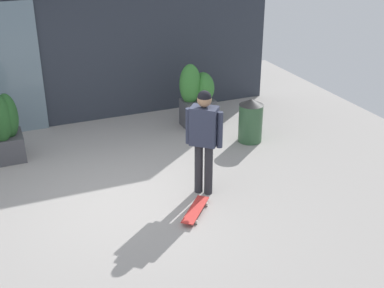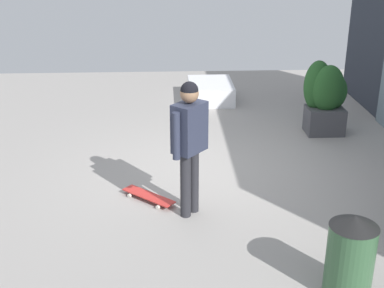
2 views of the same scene
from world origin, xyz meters
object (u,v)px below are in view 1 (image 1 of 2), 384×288
(planter_box_left, at_px, (197,96))
(planter_box_right, at_px, (5,125))
(skateboard, at_px, (195,210))
(trash_bin, at_px, (251,120))
(skateboarder, at_px, (204,132))

(planter_box_left, height_order, planter_box_right, planter_box_left)
(skateboard, height_order, planter_box_left, planter_box_left)
(skateboard, bearing_deg, trash_bin, 176.18)
(skateboarder, bearing_deg, planter_box_right, -91.50)
(skateboard, bearing_deg, planter_box_left, -162.38)
(planter_box_left, distance_m, planter_box_right, 3.74)
(skateboard, height_order, planter_box_right, planter_box_right)
(trash_bin, bearing_deg, skateboarder, -138.19)
(planter_box_left, relative_size, planter_box_right, 1.04)
(skateboard, xyz_separation_m, planter_box_left, (1.36, 3.10, 0.58))
(skateboard, bearing_deg, planter_box_right, -100.09)
(skateboarder, distance_m, skateboard, 1.17)
(skateboard, distance_m, planter_box_left, 3.44)
(skateboarder, xyz_separation_m, trash_bin, (1.63, 1.46, -0.61))
(planter_box_left, bearing_deg, trash_bin, -60.57)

